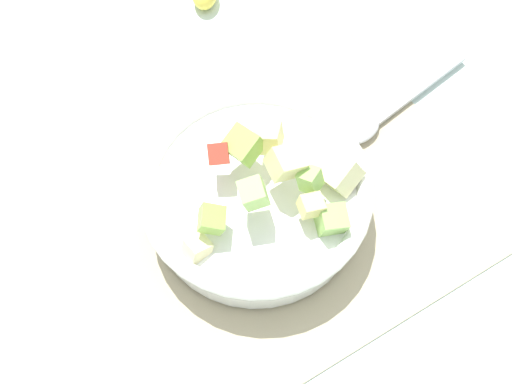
{
  "coord_description": "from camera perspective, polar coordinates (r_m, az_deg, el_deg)",
  "views": [
    {
      "loc": [
        -0.18,
        -0.28,
        0.69
      ],
      "look_at": [
        -0.01,
        0.01,
        0.05
      ],
      "focal_mm": 44.85,
      "sensor_mm": 36.0,
      "label": 1
    }
  ],
  "objects": [
    {
      "name": "ground_plane",
      "position": [
        0.76,
        1.21,
        -1.75
      ],
      "size": [
        2.4,
        2.4,
        0.0
      ],
      "primitive_type": "plane",
      "color": "silver"
    },
    {
      "name": "placemat",
      "position": [
        0.76,
        1.22,
        -1.66
      ],
      "size": [
        0.48,
        0.38,
        0.01
      ],
      "primitive_type": "cube",
      "color": "tan",
      "rests_on": "ground_plane"
    },
    {
      "name": "salad_bowl",
      "position": [
        0.72,
        0.1,
        -0.29
      ],
      "size": [
        0.26,
        0.26,
        0.13
      ],
      "color": "white",
      "rests_on": "placemat"
    },
    {
      "name": "serving_spoon",
      "position": [
        0.84,
        11.46,
        7.11
      ],
      "size": [
        0.22,
        0.06,
        0.01
      ],
      "color": "#B7B7BC",
      "rests_on": "placemat"
    }
  ]
}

